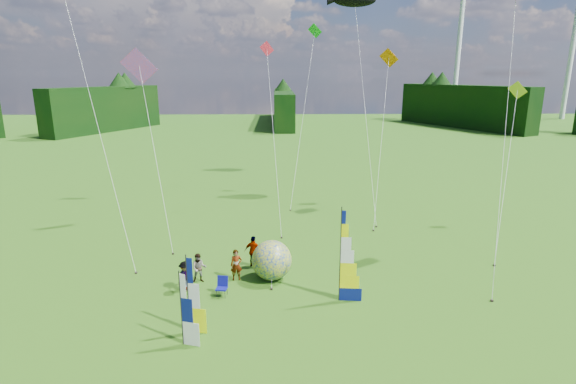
{
  "coord_description": "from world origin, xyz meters",
  "views": [
    {
      "loc": [
        -1.52,
        -16.83,
        11.01
      ],
      "look_at": [
        -1.0,
        4.0,
        5.5
      ],
      "focal_mm": 28.0,
      "sensor_mm": 36.0,
      "label": 1
    }
  ],
  "objects_px": {
    "feather_banner_main": "(340,257)",
    "spectator_b": "(199,268)",
    "side_banner_left": "(188,296)",
    "side_banner_far": "(181,310)",
    "spectator_d": "(254,251)",
    "kite_whale": "(365,91)",
    "camp_chair": "(222,287)",
    "spectator_a": "(236,265)",
    "spectator_c": "(185,276)",
    "bol_inflatable": "(272,260)"
  },
  "relations": [
    {
      "from": "feather_banner_main",
      "to": "spectator_b",
      "type": "bearing_deg",
      "value": 168.62
    },
    {
      "from": "feather_banner_main",
      "to": "side_banner_left",
      "type": "distance_m",
      "value": 7.45
    },
    {
      "from": "side_banner_far",
      "to": "spectator_d",
      "type": "height_order",
      "value": "side_banner_far"
    },
    {
      "from": "spectator_b",
      "to": "kite_whale",
      "type": "distance_m",
      "value": 20.59
    },
    {
      "from": "kite_whale",
      "to": "spectator_d",
      "type": "bearing_deg",
      "value": -101.18
    },
    {
      "from": "side_banner_far",
      "to": "spectator_d",
      "type": "distance_m",
      "value": 8.26
    },
    {
      "from": "camp_chair",
      "to": "spectator_b",
      "type": "bearing_deg",
      "value": 137.9
    },
    {
      "from": "spectator_a",
      "to": "camp_chair",
      "type": "xyz_separation_m",
      "value": [
        -0.59,
        -1.9,
        -0.36
      ]
    },
    {
      "from": "feather_banner_main",
      "to": "spectator_b",
      "type": "distance_m",
      "value": 7.81
    },
    {
      "from": "side_banner_left",
      "to": "spectator_d",
      "type": "relative_size",
      "value": 1.88
    },
    {
      "from": "spectator_d",
      "to": "camp_chair",
      "type": "distance_m",
      "value": 3.96
    },
    {
      "from": "spectator_c",
      "to": "spectator_b",
      "type": "bearing_deg",
      "value": 1.57
    },
    {
      "from": "bol_inflatable",
      "to": "side_banner_far",
      "type": "bearing_deg",
      "value": -120.75
    },
    {
      "from": "spectator_b",
      "to": "side_banner_left",
      "type": "bearing_deg",
      "value": -91.73
    },
    {
      "from": "camp_chair",
      "to": "spectator_c",
      "type": "bearing_deg",
      "value": 169.79
    },
    {
      "from": "side_banner_left",
      "to": "kite_whale",
      "type": "distance_m",
      "value": 23.82
    },
    {
      "from": "side_banner_far",
      "to": "camp_chair",
      "type": "distance_m",
      "value": 4.45
    },
    {
      "from": "spectator_b",
      "to": "bol_inflatable",
      "type": "bearing_deg",
      "value": -1.87
    },
    {
      "from": "feather_banner_main",
      "to": "kite_whale",
      "type": "bearing_deg",
      "value": 81.89
    },
    {
      "from": "side_banner_left",
      "to": "side_banner_far",
      "type": "distance_m",
      "value": 0.95
    },
    {
      "from": "side_banner_left",
      "to": "kite_whale",
      "type": "height_order",
      "value": "kite_whale"
    },
    {
      "from": "side_banner_far",
      "to": "spectator_d",
      "type": "bearing_deg",
      "value": 88.06
    },
    {
      "from": "side_banner_far",
      "to": "kite_whale",
      "type": "height_order",
      "value": "kite_whale"
    },
    {
      "from": "spectator_b",
      "to": "camp_chair",
      "type": "bearing_deg",
      "value": -56.22
    },
    {
      "from": "spectator_c",
      "to": "feather_banner_main",
      "type": "bearing_deg",
      "value": -69.35
    },
    {
      "from": "spectator_b",
      "to": "spectator_c",
      "type": "height_order",
      "value": "spectator_c"
    },
    {
      "from": "side_banner_left",
      "to": "bol_inflatable",
      "type": "relative_size",
      "value": 1.6
    },
    {
      "from": "feather_banner_main",
      "to": "side_banner_far",
      "type": "bearing_deg",
      "value": -147.33
    },
    {
      "from": "side_banner_left",
      "to": "spectator_c",
      "type": "height_order",
      "value": "side_banner_left"
    },
    {
      "from": "side_banner_far",
      "to": "bol_inflatable",
      "type": "xyz_separation_m",
      "value": [
        3.65,
        6.14,
        -0.51
      ]
    },
    {
      "from": "camp_chair",
      "to": "side_banner_left",
      "type": "bearing_deg",
      "value": -99.6
    },
    {
      "from": "spectator_a",
      "to": "kite_whale",
      "type": "relative_size",
      "value": 0.09
    },
    {
      "from": "spectator_a",
      "to": "feather_banner_main",
      "type": "bearing_deg",
      "value": -32.38
    },
    {
      "from": "camp_chair",
      "to": "feather_banner_main",
      "type": "bearing_deg",
      "value": 2.32
    },
    {
      "from": "side_banner_left",
      "to": "spectator_b",
      "type": "height_order",
      "value": "side_banner_left"
    },
    {
      "from": "side_banner_far",
      "to": "spectator_d",
      "type": "xyz_separation_m",
      "value": [
        2.58,
        7.82,
        -0.68
      ]
    },
    {
      "from": "bol_inflatable",
      "to": "spectator_d",
      "type": "distance_m",
      "value": 2.0
    },
    {
      "from": "bol_inflatable",
      "to": "spectator_a",
      "type": "relative_size",
      "value": 1.27
    },
    {
      "from": "kite_whale",
      "to": "camp_chair",
      "type": "bearing_deg",
      "value": -98.63
    },
    {
      "from": "spectator_d",
      "to": "bol_inflatable",
      "type": "bearing_deg",
      "value": 140.27
    },
    {
      "from": "bol_inflatable",
      "to": "spectator_a",
      "type": "bearing_deg",
      "value": -177.7
    },
    {
      "from": "side_banner_left",
      "to": "side_banner_far",
      "type": "relative_size",
      "value": 1.09
    },
    {
      "from": "spectator_a",
      "to": "kite_whale",
      "type": "bearing_deg",
      "value": 49.24
    },
    {
      "from": "feather_banner_main",
      "to": "spectator_a",
      "type": "xyz_separation_m",
      "value": [
        -5.33,
        2.47,
        -1.49
      ]
    },
    {
      "from": "spectator_b",
      "to": "spectator_c",
      "type": "bearing_deg",
      "value": -124.1
    },
    {
      "from": "spectator_a",
      "to": "kite_whale",
      "type": "distance_m",
      "value": 19.36
    },
    {
      "from": "bol_inflatable",
      "to": "spectator_b",
      "type": "bearing_deg",
      "value": -175.54
    },
    {
      "from": "spectator_c",
      "to": "kite_whale",
      "type": "distance_m",
      "value": 21.64
    },
    {
      "from": "feather_banner_main",
      "to": "spectator_d",
      "type": "xyz_separation_m",
      "value": [
        -4.47,
        4.22,
        -1.42
      ]
    },
    {
      "from": "feather_banner_main",
      "to": "spectator_d",
      "type": "bearing_deg",
      "value": 142.21
    }
  ]
}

